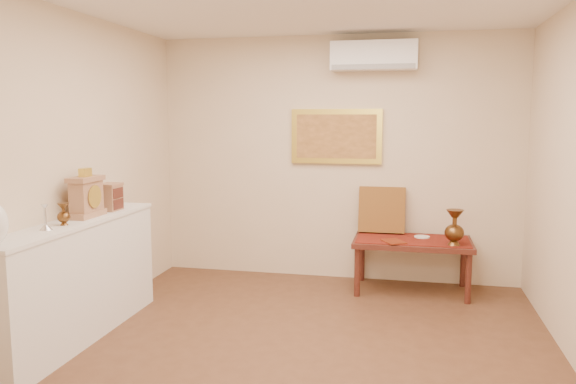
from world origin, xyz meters
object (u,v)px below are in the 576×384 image
(display_ledge, at_px, (77,280))
(mantel_clock, at_px, (87,196))
(wooden_chest, at_px, (111,197))
(low_table, at_px, (412,246))
(brass_urn_tall, at_px, (455,223))

(display_ledge, height_order, mantel_clock, mantel_clock)
(mantel_clock, height_order, wooden_chest, mantel_clock)
(display_ledge, xyz_separation_m, low_table, (2.67, 1.88, -0.01))
(brass_urn_tall, height_order, low_table, brass_urn_tall)
(mantel_clock, bearing_deg, display_ledge, -90.53)
(mantel_clock, bearing_deg, wooden_chest, 87.06)
(brass_urn_tall, bearing_deg, mantel_clock, -154.17)
(mantel_clock, xyz_separation_m, wooden_chest, (0.02, 0.35, -0.05))
(brass_urn_tall, xyz_separation_m, display_ledge, (-3.07, -1.69, -0.28))
(brass_urn_tall, relative_size, wooden_chest, 1.76)
(mantel_clock, xyz_separation_m, low_table, (2.67, 1.68, -0.67))
(display_ledge, height_order, low_table, display_ledge)
(brass_urn_tall, relative_size, mantel_clock, 1.05)
(display_ledge, bearing_deg, wooden_chest, 87.93)
(display_ledge, distance_m, wooden_chest, 0.82)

